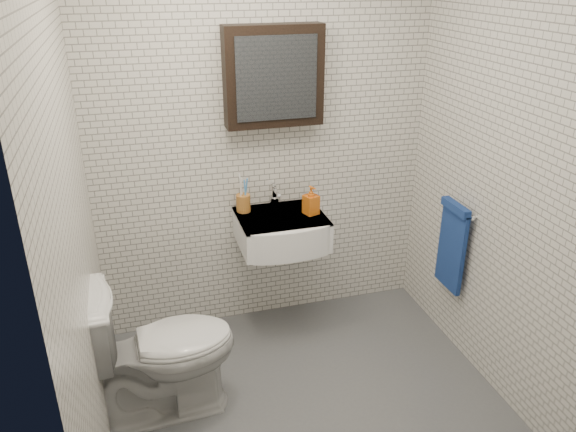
# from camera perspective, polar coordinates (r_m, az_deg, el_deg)

# --- Properties ---
(ground) EXTENTS (2.20, 2.00, 0.01)m
(ground) POSITION_cam_1_polar(r_m,az_deg,el_deg) (3.41, 2.19, -18.46)
(ground) COLOR #53565B
(ground) RESTS_ON ground
(room_shell) EXTENTS (2.22, 2.02, 2.51)m
(room_shell) POSITION_cam_1_polar(r_m,az_deg,el_deg) (2.64, 2.69, 5.49)
(room_shell) COLOR silver
(room_shell) RESTS_ON ground
(washbasin) EXTENTS (0.55, 0.50, 0.20)m
(washbasin) POSITION_cam_1_polar(r_m,az_deg,el_deg) (3.58, -0.52, -1.59)
(washbasin) COLOR white
(washbasin) RESTS_ON room_shell
(faucet) EXTENTS (0.06, 0.20, 0.15)m
(faucet) POSITION_cam_1_polar(r_m,az_deg,el_deg) (3.69, -1.36, 1.95)
(faucet) COLOR silver
(faucet) RESTS_ON washbasin
(mirror_cabinet) EXTENTS (0.60, 0.15, 0.60)m
(mirror_cabinet) POSITION_cam_1_polar(r_m,az_deg,el_deg) (3.46, -1.47, 14.00)
(mirror_cabinet) COLOR black
(mirror_cabinet) RESTS_ON room_shell
(towel_rail) EXTENTS (0.09, 0.30, 0.58)m
(towel_rail) POSITION_cam_1_polar(r_m,az_deg,el_deg) (3.66, 16.36, -2.60)
(towel_rail) COLOR silver
(towel_rail) RESTS_ON room_shell
(toothbrush_cup) EXTENTS (0.10, 0.10, 0.25)m
(toothbrush_cup) POSITION_cam_1_polar(r_m,az_deg,el_deg) (3.63, -4.56, 1.41)
(toothbrush_cup) COLOR #A66729
(toothbrush_cup) RESTS_ON washbasin
(soap_bottle) EXTENTS (0.11, 0.11, 0.19)m
(soap_bottle) POSITION_cam_1_polar(r_m,az_deg,el_deg) (3.57, 2.36, 1.62)
(soap_bottle) COLOR orange
(soap_bottle) RESTS_ON washbasin
(toilet) EXTENTS (0.85, 0.51, 0.84)m
(toilet) POSITION_cam_1_polar(r_m,az_deg,el_deg) (3.19, -13.00, -13.02)
(toilet) COLOR silver
(toilet) RESTS_ON ground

